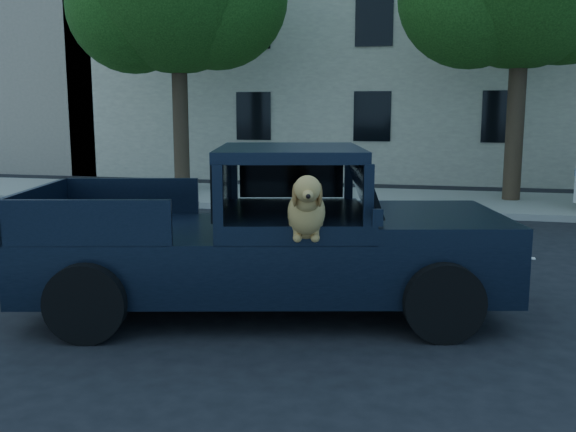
% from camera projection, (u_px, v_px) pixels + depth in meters
% --- Properties ---
extents(ground, '(120.00, 120.00, 0.00)m').
position_uv_depth(ground, '(182.00, 297.00, 8.37)').
color(ground, black).
rests_on(ground, ground).
extents(far_sidewalk, '(60.00, 4.00, 0.15)m').
position_uv_depth(far_sidewalk, '(316.00, 198.00, 17.19)').
color(far_sidewalk, gray).
rests_on(far_sidewalk, ground).
extents(lane_stripes, '(21.60, 0.14, 0.01)m').
position_uv_depth(lane_stripes, '(365.00, 250.00, 11.17)').
color(lane_stripes, silver).
rests_on(lane_stripes, ground).
extents(building_main, '(26.00, 6.00, 9.00)m').
position_uv_depth(building_main, '(439.00, 50.00, 22.77)').
color(building_main, beige).
rests_on(building_main, ground).
extents(building_left, '(12.00, 6.00, 8.00)m').
position_uv_depth(building_left, '(0.00, 71.00, 26.99)').
color(building_left, tan).
rests_on(building_left, ground).
extents(pickup_truck, '(5.92, 3.49, 1.99)m').
position_uv_depth(pickup_truck, '(260.00, 256.00, 7.73)').
color(pickup_truck, black).
rests_on(pickup_truck, ground).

